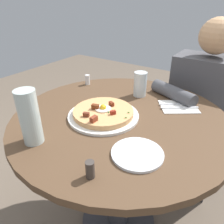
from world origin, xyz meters
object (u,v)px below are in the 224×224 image
at_px(pizza_plate, 103,115).
at_px(salt_shaker, 87,80).
at_px(knife, 180,108).
at_px(water_bottle, 30,117).
at_px(bread_plate, 137,154).
at_px(fork, 177,104).
at_px(pepper_shaker, 90,169).
at_px(water_glass, 140,84).
at_px(person_seated, 198,123).
at_px(dining_table, 120,147).
at_px(breakfast_pizza, 103,112).

bearing_deg(pizza_plate, salt_shaker, -40.41).
xyz_separation_m(knife, water_bottle, (0.36, 0.55, 0.10)).
distance_m(bread_plate, knife, 0.41).
xyz_separation_m(fork, pepper_shaker, (0.06, 0.61, 0.02)).
height_order(salt_shaker, pepper_shaker, salt_shaker).
bearing_deg(pepper_shaker, pizza_plate, -60.17).
distance_m(knife, water_glass, 0.24).
relative_size(pizza_plate, knife, 1.75).
bearing_deg(person_seated, pizza_plate, 64.33).
relative_size(pizza_plate, salt_shaker, 5.32).
xyz_separation_m(dining_table, knife, (-0.20, -0.21, 0.19)).
relative_size(bread_plate, fork, 1.00).
bearing_deg(person_seated, water_bottle, 66.14).
relative_size(dining_table, person_seated, 0.86).
bearing_deg(bread_plate, water_glass, -63.23).
relative_size(bread_plate, pepper_shaker, 3.12).
distance_m(dining_table, person_seated, 0.61).
bearing_deg(water_bottle, salt_shaker, -69.87).
bearing_deg(breakfast_pizza, water_glass, -95.06).
relative_size(dining_table, fork, 5.40).
height_order(dining_table, salt_shaker, salt_shaker).
distance_m(breakfast_pizza, fork, 0.38).
bearing_deg(breakfast_pizza, knife, -134.17).
bearing_deg(pizza_plate, breakfast_pizza, 85.26).
relative_size(fork, water_glass, 1.40).
bearing_deg(dining_table, water_glass, -82.85).
distance_m(dining_table, water_glass, 0.34).
xyz_separation_m(person_seated, pepper_shaker, (0.12, 0.93, 0.27)).
bearing_deg(dining_table, salt_shaker, -29.87).
distance_m(dining_table, pizza_plate, 0.20).
height_order(knife, water_bottle, water_bottle).
bearing_deg(person_seated, breakfast_pizza, 64.36).
bearing_deg(salt_shaker, water_glass, -174.49).
distance_m(bread_plate, fork, 0.44).
bearing_deg(water_glass, person_seated, -130.12).
xyz_separation_m(breakfast_pizza, bread_plate, (-0.25, 0.15, -0.02)).
height_order(dining_table, pizza_plate, pizza_plate).
relative_size(knife, pepper_shaker, 3.13).
bearing_deg(pepper_shaker, dining_table, -71.42).
height_order(fork, salt_shaker, salt_shaker).
xyz_separation_m(pizza_plate, fork, (-0.24, -0.29, 0.00)).
distance_m(pizza_plate, fork, 0.38).
distance_m(breakfast_pizza, bread_plate, 0.29).
relative_size(fork, water_bottle, 0.88).
bearing_deg(person_seated, water_glass, 49.88).
bearing_deg(pepper_shaker, person_seated, -97.11).
height_order(person_seated, breakfast_pizza, person_seated).
bearing_deg(fork, pizza_plate, 16.08).
height_order(fork, water_bottle, water_bottle).
relative_size(dining_table, bread_plate, 5.41).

